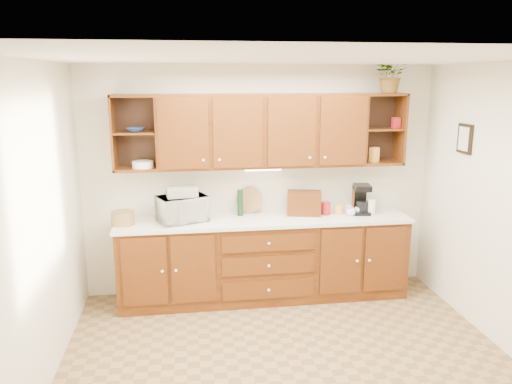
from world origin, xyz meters
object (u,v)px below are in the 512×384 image
object	(u,v)px
potted_plant	(391,75)
microwave	(182,209)
bread_box	(304,203)
coffee_maker	(361,199)

from	to	relation	value
potted_plant	microwave	bearing A→B (deg)	-178.22
bread_box	coffee_maker	size ratio (longest dim) A/B	1.12
coffee_maker	potted_plant	size ratio (longest dim) A/B	0.84
bread_box	potted_plant	xyz separation A→B (m)	(0.95, -0.01, 1.42)
coffee_maker	potted_plant	xyz separation A→B (m)	(0.29, 0.03, 1.39)
bread_box	coffee_maker	world-z (taller)	coffee_maker
bread_box	coffee_maker	xyz separation A→B (m)	(0.66, -0.04, 0.03)
microwave	potted_plant	world-z (taller)	potted_plant
microwave	bread_box	bearing A→B (deg)	-18.45
potted_plant	bread_box	bearing A→B (deg)	179.33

